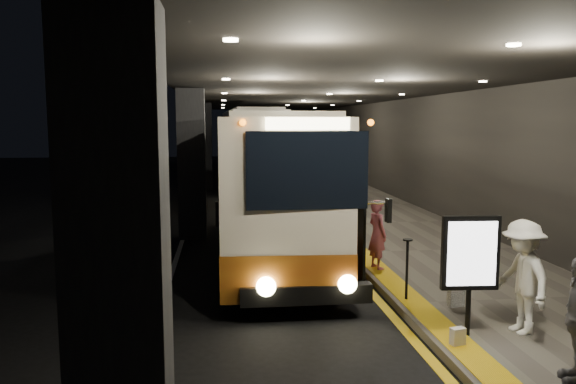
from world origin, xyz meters
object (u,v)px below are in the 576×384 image
bag_plain (458,337)px  passenger_waiting_white (522,277)px  bag_polka (456,297)px  passenger_boarding (377,234)px  info_sign (470,255)px  coach_second (251,149)px  coach_main (275,189)px  stanchion_post (407,270)px

bag_plain → passenger_waiting_white: bearing=17.7°
passenger_waiting_white → bag_plain: (-1.18, -0.38, -0.76)m
passenger_waiting_white → bag_polka: 1.58m
passenger_boarding → info_sign: (0.30, -4.08, 0.48)m
passenger_boarding → bag_plain: 4.49m
info_sign → passenger_boarding: bearing=98.1°
bag_plain → info_sign: info_sign is taller
coach_second → passenger_boarding: size_ratio=8.23×
coach_second → info_sign: coach_second is taller
passenger_boarding → info_sign: 4.12m
coach_second → bag_plain: 24.66m
coach_second → bag_polka: size_ratio=36.03×
coach_main → passenger_waiting_white: 7.44m
coach_main → bag_plain: size_ratio=42.79×
coach_main → coach_second: size_ratio=0.88×
info_sign → bag_plain: bearing=-127.0°
passenger_boarding → info_sign: size_ratio=0.84×
coach_second → passenger_waiting_white: 24.36m
coach_main → passenger_waiting_white: coach_main is taller
bag_polka → info_sign: 1.77m
bag_polka → info_sign: info_sign is taller
bag_plain → info_sign: (0.32, 0.37, 1.13)m
bag_polka → bag_plain: (-0.71, -1.71, -0.05)m
bag_plain → passenger_boarding: bearing=89.7°
passenger_boarding → info_sign: bearing=167.2°
coach_second → passenger_waiting_white: (2.95, -24.16, -0.89)m
stanchion_post → passenger_waiting_white: bearing=-55.6°
coach_main → coach_second: coach_second is taller
coach_second → info_sign: bearing=-87.0°
passenger_boarding → bag_plain: bearing=162.8°
coach_main → coach_second: bearing=92.3°
coach_second → coach_main: bearing=-92.7°
passenger_boarding → bag_polka: bearing=177.2°
bag_polka → info_sign: (-0.39, -1.34, 1.09)m
coach_main → info_sign: 7.10m
coach_main → bag_plain: coach_main is taller
passenger_waiting_white → stanchion_post: size_ratio=1.58×
bag_polka → bag_plain: size_ratio=1.35×
coach_second → bag_plain: size_ratio=48.56×
coach_main → coach_second: (0.26, 17.48, 0.25)m
info_sign → stanchion_post: info_sign is taller
coach_second → bag_polka: coach_second is taller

